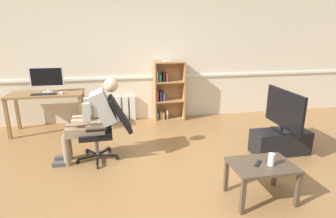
{
  "coord_description": "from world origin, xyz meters",
  "views": [
    {
      "loc": [
        -0.63,
        -3.1,
        1.86
      ],
      "look_at": [
        0.15,
        0.85,
        0.7
      ],
      "focal_mm": 28.96,
      "sensor_mm": 36.0,
      "label": 1
    }
  ],
  "objects_px": {
    "imac_monitor": "(47,78)",
    "tv_stand": "(280,142)",
    "bookshelf": "(167,92)",
    "person_seated": "(93,118)",
    "computer_mouse": "(61,93)",
    "computer_desk": "(47,99)",
    "coffee_table": "(262,169)",
    "keyboard": "(44,94)",
    "radiator": "(115,109)",
    "spare_remote": "(258,163)",
    "office_chair": "(107,126)",
    "tv_screen": "(284,110)",
    "drinking_glass": "(271,159)"
  },
  "relations": [
    {
      "from": "drinking_glass",
      "to": "imac_monitor",
      "type": "bearing_deg",
      "value": 134.85
    },
    {
      "from": "keyboard",
      "to": "bookshelf",
      "type": "xyz_separation_m",
      "value": [
        2.36,
        0.44,
        -0.15
      ]
    },
    {
      "from": "office_chair",
      "to": "spare_remote",
      "type": "relative_size",
      "value": 6.35
    },
    {
      "from": "office_chair",
      "to": "keyboard",
      "type": "bearing_deg",
      "value": -139.87
    },
    {
      "from": "coffee_table",
      "to": "drinking_glass",
      "type": "height_order",
      "value": "drinking_glass"
    },
    {
      "from": "computer_mouse",
      "to": "tv_stand",
      "type": "distance_m",
      "value": 3.87
    },
    {
      "from": "computer_desk",
      "to": "radiator",
      "type": "height_order",
      "value": "computer_desk"
    },
    {
      "from": "imac_monitor",
      "to": "tv_screen",
      "type": "bearing_deg",
      "value": -25.7
    },
    {
      "from": "tv_screen",
      "to": "coffee_table",
      "type": "relative_size",
      "value": 1.36
    },
    {
      "from": "keyboard",
      "to": "spare_remote",
      "type": "bearing_deg",
      "value": -43.27
    },
    {
      "from": "drinking_glass",
      "to": "radiator",
      "type": "bearing_deg",
      "value": 117.64
    },
    {
      "from": "computer_desk",
      "to": "coffee_table",
      "type": "relative_size",
      "value": 1.89
    },
    {
      "from": "tv_stand",
      "to": "imac_monitor",
      "type": "bearing_deg",
      "value": 154.29
    },
    {
      "from": "keyboard",
      "to": "office_chair",
      "type": "distance_m",
      "value": 1.7
    },
    {
      "from": "computer_desk",
      "to": "bookshelf",
      "type": "relative_size",
      "value": 1.04
    },
    {
      "from": "bookshelf",
      "to": "person_seated",
      "type": "height_order",
      "value": "bookshelf"
    },
    {
      "from": "computer_mouse",
      "to": "person_seated",
      "type": "distance_m",
      "value": 1.43
    },
    {
      "from": "imac_monitor",
      "to": "office_chair",
      "type": "xyz_separation_m",
      "value": [
        1.1,
        -1.47,
        -0.51
      ]
    },
    {
      "from": "office_chair",
      "to": "tv_screen",
      "type": "xyz_separation_m",
      "value": [
        2.65,
        -0.33,
        0.19
      ]
    },
    {
      "from": "bookshelf",
      "to": "tv_screen",
      "type": "xyz_separation_m",
      "value": [
        1.42,
        -2.02,
        0.09
      ]
    },
    {
      "from": "spare_remote",
      "to": "bookshelf",
      "type": "bearing_deg",
      "value": 140.62
    },
    {
      "from": "radiator",
      "to": "office_chair",
      "type": "height_order",
      "value": "office_chair"
    },
    {
      "from": "computer_mouse",
      "to": "drinking_glass",
      "type": "bearing_deg",
      "value": -45.87
    },
    {
      "from": "person_seated",
      "to": "coffee_table",
      "type": "distance_m",
      "value": 2.37
    },
    {
      "from": "keyboard",
      "to": "drinking_glass",
      "type": "bearing_deg",
      "value": -42.58
    },
    {
      "from": "person_seated",
      "to": "radiator",
      "type": "bearing_deg",
      "value": 168.4
    },
    {
      "from": "radiator",
      "to": "tv_stand",
      "type": "height_order",
      "value": "radiator"
    },
    {
      "from": "radiator",
      "to": "office_chair",
      "type": "distance_m",
      "value": 1.8
    },
    {
      "from": "office_chair",
      "to": "person_seated",
      "type": "height_order",
      "value": "person_seated"
    },
    {
      "from": "office_chair",
      "to": "coffee_table",
      "type": "height_order",
      "value": "office_chair"
    },
    {
      "from": "keyboard",
      "to": "coffee_table",
      "type": "bearing_deg",
      "value": -42.82
    },
    {
      "from": "office_chair",
      "to": "bookshelf",
      "type": "bearing_deg",
      "value": 141.92
    },
    {
      "from": "bookshelf",
      "to": "coffee_table",
      "type": "xyz_separation_m",
      "value": [
        0.48,
        -3.07,
        -0.25
      ]
    },
    {
      "from": "computer_desk",
      "to": "bookshelf",
      "type": "bearing_deg",
      "value": 7.19
    },
    {
      "from": "computer_desk",
      "to": "coffee_table",
      "type": "height_order",
      "value": "computer_desk"
    },
    {
      "from": "spare_remote",
      "to": "person_seated",
      "type": "bearing_deg",
      "value": -173.86
    },
    {
      "from": "bookshelf",
      "to": "coffee_table",
      "type": "bearing_deg",
      "value": -81.04
    },
    {
      "from": "tv_stand",
      "to": "spare_remote",
      "type": "bearing_deg",
      "value": -133.23
    },
    {
      "from": "person_seated",
      "to": "tv_stand",
      "type": "height_order",
      "value": "person_seated"
    },
    {
      "from": "computer_mouse",
      "to": "tv_stand",
      "type": "bearing_deg",
      "value": -24.76
    },
    {
      "from": "computer_desk",
      "to": "bookshelf",
      "type": "height_order",
      "value": "bookshelf"
    },
    {
      "from": "bookshelf",
      "to": "office_chair",
      "type": "bearing_deg",
      "value": -126.1
    },
    {
      "from": "radiator",
      "to": "computer_desk",
      "type": "bearing_deg",
      "value": -162.42
    },
    {
      "from": "computer_desk",
      "to": "keyboard",
      "type": "height_order",
      "value": "keyboard"
    },
    {
      "from": "imac_monitor",
      "to": "tv_stand",
      "type": "height_order",
      "value": "imac_monitor"
    },
    {
      "from": "bookshelf",
      "to": "keyboard",
      "type": "bearing_deg",
      "value": -169.51
    },
    {
      "from": "keyboard",
      "to": "radiator",
      "type": "distance_m",
      "value": 1.43
    },
    {
      "from": "computer_desk",
      "to": "office_chair",
      "type": "xyz_separation_m",
      "value": [
        1.12,
        -1.39,
        -0.13
      ]
    },
    {
      "from": "office_chair",
      "to": "tv_screen",
      "type": "distance_m",
      "value": 2.67
    },
    {
      "from": "person_seated",
      "to": "coffee_table",
      "type": "bearing_deg",
      "value": 52.18
    }
  ]
}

